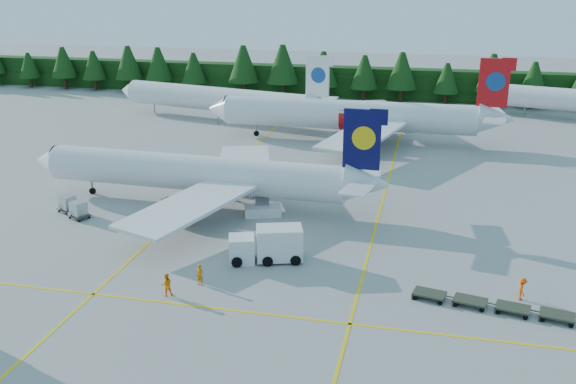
% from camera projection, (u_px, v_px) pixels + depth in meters
% --- Properties ---
extents(ground, '(320.00, 320.00, 0.00)m').
position_uv_depth(ground, '(287.00, 278.00, 52.22)').
color(ground, gray).
rests_on(ground, ground).
extents(taxi_stripe_a, '(0.25, 120.00, 0.01)m').
position_uv_depth(taxi_stripe_a, '(207.00, 190.00, 73.63)').
color(taxi_stripe_a, yellow).
rests_on(taxi_stripe_a, ground).
extents(taxi_stripe_b, '(0.25, 120.00, 0.01)m').
position_uv_depth(taxi_stripe_b, '(382.00, 203.00, 69.40)').
color(taxi_stripe_b, yellow).
rests_on(taxi_stripe_b, ground).
extents(taxi_stripe_cross, '(80.00, 0.25, 0.01)m').
position_uv_depth(taxi_stripe_cross, '(268.00, 315.00, 46.68)').
color(taxi_stripe_cross, yellow).
rests_on(taxi_stripe_cross, ground).
extents(treeline_hedge, '(220.00, 4.00, 6.00)m').
position_uv_depth(treeline_hedge, '(380.00, 83.00, 126.90)').
color(treeline_hedge, black).
rests_on(treeline_hedge, ground).
extents(airliner_navy, '(38.80, 31.90, 11.28)m').
position_uv_depth(airliner_navy, '(188.00, 173.00, 68.32)').
color(airliner_navy, silver).
rests_on(airliner_navy, ground).
extents(airliner_red, '(43.54, 35.86, 12.67)m').
position_uv_depth(airliner_red, '(343.00, 115.00, 94.25)').
color(airliner_red, silver).
rests_on(airliner_red, ground).
extents(airliner_far_left, '(39.76, 12.31, 11.74)m').
position_uv_depth(airliner_far_left, '(210.00, 98.00, 108.11)').
color(airliner_far_left, silver).
rests_on(airliner_far_left, ground).
extents(airstairs, '(4.14, 5.61, 3.33)m').
position_uv_depth(airstairs, '(262.00, 208.00, 65.94)').
color(airstairs, silver).
rests_on(airstairs, ground).
extents(service_truck, '(6.67, 4.05, 3.03)m').
position_uv_depth(service_truck, '(266.00, 245.00, 55.01)').
color(service_truck, white).
rests_on(service_truck, ground).
extents(dolly_train, '(11.66, 3.25, 0.14)m').
position_uv_depth(dolly_train, '(491.00, 304.00, 47.29)').
color(dolly_train, '#303627').
rests_on(dolly_train, ground).
extents(uld_pair, '(4.47, 3.60, 1.50)m').
position_uv_depth(uld_pair, '(73.00, 206.00, 65.57)').
color(uld_pair, '#303627').
rests_on(uld_pair, ground).
extents(crew_a, '(0.70, 0.53, 1.73)m').
position_uv_depth(crew_a, '(200.00, 275.00, 50.89)').
color(crew_a, '#D76304').
rests_on(crew_a, ground).
extents(crew_b, '(1.12, 1.05, 1.84)m').
position_uv_depth(crew_b, '(167.00, 285.00, 49.17)').
color(crew_b, orange).
rests_on(crew_b, ground).
extents(crew_c, '(0.55, 0.77, 1.80)m').
position_uv_depth(crew_c, '(522.00, 289.00, 48.53)').
color(crew_c, '#F14D05').
rests_on(crew_c, ground).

